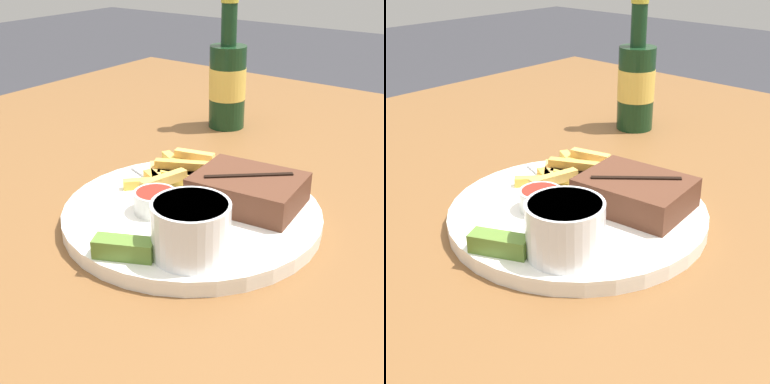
% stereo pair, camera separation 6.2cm
% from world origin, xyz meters
% --- Properties ---
extents(dining_table, '(1.31, 1.40, 0.73)m').
position_xyz_m(dining_table, '(0.00, 0.00, 0.67)').
color(dining_table, brown).
rests_on(dining_table, ground_plane).
extents(dinner_plate, '(0.30, 0.30, 0.02)m').
position_xyz_m(dinner_plate, '(0.00, 0.00, 0.74)').
color(dinner_plate, white).
rests_on(dinner_plate, dining_table).
extents(steak_portion, '(0.13, 0.11, 0.04)m').
position_xyz_m(steak_portion, '(0.05, 0.05, 0.77)').
color(steak_portion, '#512D1E').
rests_on(steak_portion, dinner_plate).
extents(fries_pile, '(0.11, 0.13, 0.02)m').
position_xyz_m(fries_pile, '(-0.07, 0.05, 0.76)').
color(fries_pile, gold).
rests_on(fries_pile, dinner_plate).
extents(coleslaw_cup, '(0.08, 0.08, 0.06)m').
position_xyz_m(coleslaw_cup, '(0.06, -0.08, 0.78)').
color(coleslaw_cup, white).
rests_on(coleslaw_cup, dinner_plate).
extents(dipping_sauce_cup, '(0.05, 0.05, 0.03)m').
position_xyz_m(dipping_sauce_cup, '(-0.03, -0.03, 0.76)').
color(dipping_sauce_cup, silver).
rests_on(dipping_sauce_cup, dinner_plate).
extents(pickle_spear, '(0.06, 0.05, 0.02)m').
position_xyz_m(pickle_spear, '(0.01, -0.13, 0.76)').
color(pickle_spear, '#567A2D').
rests_on(pickle_spear, dinner_plate).
extents(fork_utensil, '(0.13, 0.06, 0.00)m').
position_xyz_m(fork_utensil, '(-0.08, 0.03, 0.75)').
color(fork_utensil, '#B7B7BC').
rests_on(fork_utensil, dinner_plate).
extents(knife_utensil, '(0.05, 0.16, 0.01)m').
position_xyz_m(knife_utensil, '(0.02, 0.04, 0.75)').
color(knife_utensil, '#B7B7BC').
rests_on(knife_utensil, dinner_plate).
extents(beer_bottle, '(0.06, 0.06, 0.23)m').
position_xyz_m(beer_bottle, '(-0.16, 0.32, 0.81)').
color(beer_bottle, '#143319').
rests_on(beer_bottle, dining_table).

